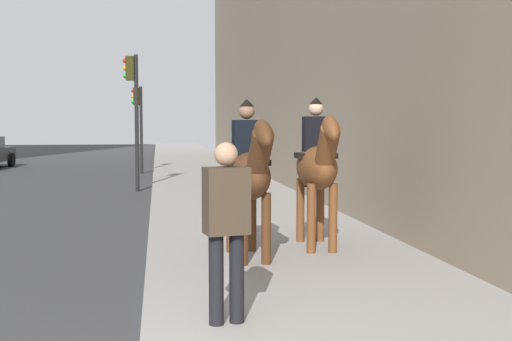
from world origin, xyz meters
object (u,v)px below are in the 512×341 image
object	(u,v)px
pedestrian_greeting	(226,220)
traffic_light_near_curb	(133,100)
traffic_light_far_curb	(139,115)
mounted_horse_far	(317,165)
mounted_horse_near	(249,172)

from	to	relation	value
pedestrian_greeting	traffic_light_near_curb	bearing A→B (deg)	-5.18
traffic_light_far_curb	mounted_horse_far	bearing A→B (deg)	-169.44
mounted_horse_far	pedestrian_greeting	distance (m)	3.82
mounted_horse_near	traffic_light_far_curb	distance (m)	17.35
traffic_light_far_curb	pedestrian_greeting	bearing A→B (deg)	-176.13
pedestrian_greeting	traffic_light_far_curb	xyz separation A→B (m)	(19.99, 1.35, 1.27)
pedestrian_greeting	traffic_light_near_curb	distance (m)	13.28
mounted_horse_near	traffic_light_far_curb	xyz separation A→B (m)	(17.21, 1.97, 1.04)
mounted_horse_far	traffic_light_near_curb	size ratio (longest dim) A/B	0.57
mounted_horse_far	pedestrian_greeting	bearing A→B (deg)	-24.17
mounted_horse_near	traffic_light_near_curb	world-z (taller)	traffic_light_near_curb
mounted_horse_near	pedestrian_greeting	distance (m)	2.86
pedestrian_greeting	traffic_light_far_curb	distance (m)	20.07
mounted_horse_far	traffic_light_near_curb	xyz separation A→B (m)	(9.72, 3.05, 1.31)
traffic_light_far_curb	mounted_horse_near	bearing A→B (deg)	-173.48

